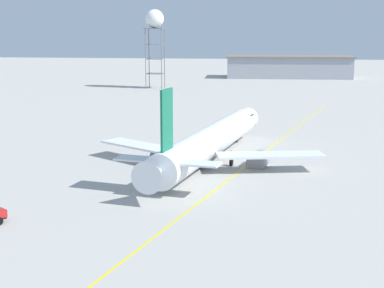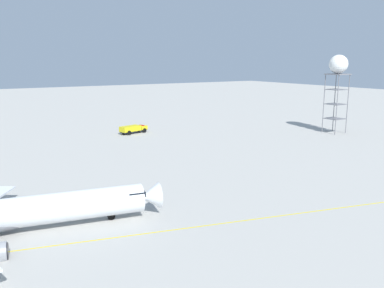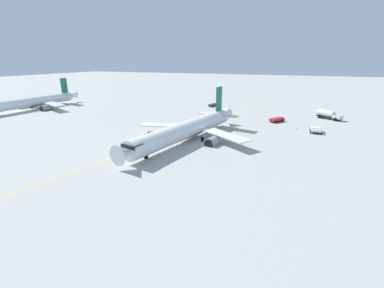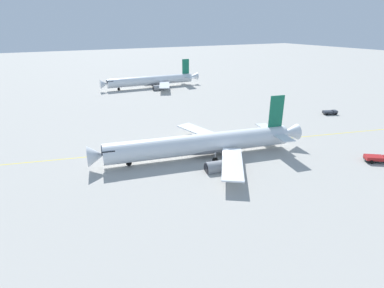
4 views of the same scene
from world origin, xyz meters
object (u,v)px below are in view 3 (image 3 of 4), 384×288
object	(u,v)px
airliner_secondary	(33,102)
fuel_tanker_truck	(328,114)
safety_cone_far	(314,126)
pushback_tug_truck	(316,129)
safety_cone_near	(296,128)
airliner_main	(188,130)
ops_pickup_truck	(277,119)
baggage_truck_truck	(213,105)
safety_cone_mid	(309,126)

from	to	relation	value
airliner_secondary	fuel_tanker_truck	size ratio (longest dim) A/B	5.32
airliner_secondary	safety_cone_far	size ratio (longest dim) A/B	78.53
pushback_tug_truck	safety_cone_near	size ratio (longest dim) A/B	8.09
airliner_main	ops_pickup_truck	bearing A→B (deg)	158.64
airliner_secondary	safety_cone_far	xyz separation A→B (m)	(-102.68, -10.54, -2.55)
airliner_main	safety_cone_far	distance (m)	39.94
airliner_secondary	safety_cone_near	xyz separation A→B (m)	(-97.82, -5.97, -2.55)
baggage_truck_truck	ops_pickup_truck	distance (m)	34.18
airliner_main	pushback_tug_truck	size ratio (longest dim) A/B	9.95
airliner_main	fuel_tanker_truck	xyz separation A→B (m)	(-33.77, -40.40, -1.09)
airliner_secondary	pushback_tug_truck	xyz separation A→B (m)	(-102.76, -3.61, -2.02)
safety_cone_near	safety_cone_mid	distance (m)	4.81
fuel_tanker_truck	baggage_truck_truck	distance (m)	44.03
ops_pickup_truck	pushback_tug_truck	bearing A→B (deg)	-95.00
baggage_truck_truck	safety_cone_far	world-z (taller)	baggage_truck_truck
airliner_secondary	ops_pickup_truck	bearing A→B (deg)	100.18
safety_cone_near	safety_cone_far	world-z (taller)	same
pushback_tug_truck	safety_cone_near	distance (m)	5.51
airliner_secondary	safety_cone_far	distance (m)	103.25
pushback_tug_truck	airliner_main	bearing A→B (deg)	-57.32
airliner_secondary	fuel_tanker_truck	distance (m)	109.81
baggage_truck_truck	safety_cone_near	bearing A→B (deg)	-106.42
safety_cone_near	safety_cone_far	size ratio (longest dim) A/B	1.00
airliner_main	baggage_truck_truck	size ratio (longest dim) A/B	9.97
airliner_main	airliner_secondary	distance (m)	75.24
airliner_secondary	safety_cone_near	world-z (taller)	airliner_secondary
pushback_tug_truck	baggage_truck_truck	world-z (taller)	pushback_tug_truck
pushback_tug_truck	safety_cone_far	distance (m)	6.95
ops_pickup_truck	safety_cone_far	bearing A→B (deg)	-66.86
fuel_tanker_truck	safety_cone_near	bearing A→B (deg)	-83.93
safety_cone_mid	safety_cone_far	world-z (taller)	same
fuel_tanker_truck	safety_cone_mid	distance (m)	15.79
fuel_tanker_truck	ops_pickup_truck	size ratio (longest dim) A/B	1.54
airliner_secondary	safety_cone_near	distance (m)	98.03
safety_cone_near	safety_cone_far	xyz separation A→B (m)	(-4.87, -4.57, 0.00)
pushback_tug_truck	fuel_tanker_truck	size ratio (longest dim) A/B	0.55
ops_pickup_truck	fuel_tanker_truck	bearing A→B (deg)	-19.23
safety_cone_far	airliner_secondary	bearing A→B (deg)	5.86
safety_cone_mid	airliner_secondary	bearing A→B (deg)	5.22
baggage_truck_truck	safety_cone_mid	world-z (taller)	baggage_truck_truck
airliner_main	baggage_truck_truck	xyz separation A→B (m)	(9.32, -49.38, -1.93)
fuel_tanker_truck	pushback_tug_truck	bearing A→B (deg)	-68.62
baggage_truck_truck	ops_pickup_truck	bearing A→B (deg)	-103.69
safety_cone_mid	baggage_truck_truck	bearing A→B (deg)	-32.35
ops_pickup_truck	airliner_main	bearing A→B (deg)	-176.95
airliner_main	airliner_secondary	size ratio (longest dim) A/B	1.02
airliner_secondary	safety_cone_mid	xyz separation A→B (m)	(-101.33, -9.26, -2.55)
pushback_tug_truck	safety_cone_mid	size ratio (longest dim) A/B	8.09
fuel_tanker_truck	safety_cone_mid	bearing A→B (deg)	-78.16
fuel_tanker_truck	baggage_truck_truck	xyz separation A→B (m)	(43.09, -8.98, -0.84)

